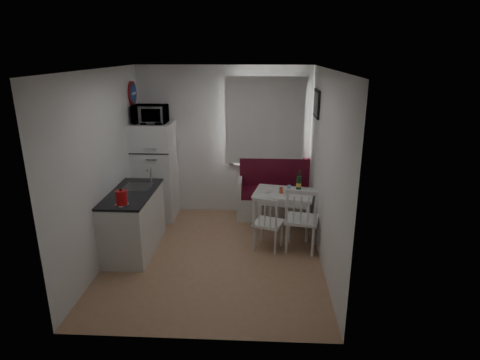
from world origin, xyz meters
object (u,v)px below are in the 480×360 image
at_px(kettle, 121,198).
at_px(dining_table, 284,197).
at_px(chair_left, 269,218).
at_px(chair_right, 303,213).
at_px(kitchen_counter, 134,221).
at_px(wine_bottle, 299,181).
at_px(fridge, 155,171).
at_px(bench, 278,198).
at_px(microwave, 150,114).

bearing_deg(kettle, dining_table, 29.66).
relative_size(chair_left, chair_right, 0.92).
xyz_separation_m(kitchen_counter, kettle, (0.05, -0.54, 0.56)).
bearing_deg(wine_bottle, kettle, -150.94).
relative_size(chair_right, fridge, 0.32).
bearing_deg(wine_bottle, chair_right, -90.00).
xyz_separation_m(chair_left, fridge, (-1.95, 1.20, 0.32)).
distance_m(bench, kettle, 2.91).
relative_size(microwave, wine_bottle, 1.66).
distance_m(chair_right, wine_bottle, 0.81).
relative_size(dining_table, chair_right, 1.89).
distance_m(dining_table, microwave, 2.56).
bearing_deg(chair_left, kettle, -143.09).
bearing_deg(microwave, dining_table, -12.74).
bearing_deg(fridge, chair_right, -26.64).
bearing_deg(kettle, chair_left, 16.74).
bearing_deg(fridge, kettle, -89.03).
bearing_deg(bench, kettle, -138.06).
height_order(chair_right, kettle, kettle).
bearing_deg(microwave, bench, 4.37).
bearing_deg(microwave, wine_bottle, -9.27).
bearing_deg(wine_bottle, bench, 117.61).
xyz_separation_m(dining_table, chair_left, (-0.25, -0.66, -0.09)).
height_order(kitchen_counter, microwave, microwave).
distance_m(chair_left, microwave, 2.61).
relative_size(dining_table, microwave, 1.91).
height_order(kitchen_counter, wine_bottle, kitchen_counter).
relative_size(chair_left, kettle, 2.18).
distance_m(dining_table, chair_right, 0.71).
relative_size(bench, dining_table, 1.39).
relative_size(bench, fridge, 0.85).
relative_size(bench, kettle, 6.19).
height_order(microwave, kettle, microwave).
bearing_deg(bench, chair_left, -98.26).
bearing_deg(fridge, microwave, -90.00).
height_order(bench, dining_table, bench).
bearing_deg(bench, chair_right, -77.61).
relative_size(bench, wine_bottle, 4.40).
distance_m(fridge, microwave, 0.99).
relative_size(kitchen_counter, kettle, 5.71).
distance_m(chair_right, fridge, 2.73).
bearing_deg(chair_right, kitchen_counter, -167.90).
bearing_deg(fridge, bench, 3.03).
bearing_deg(dining_table, kettle, -139.19).
xyz_separation_m(microwave, kettle, (0.03, -1.73, -0.81)).
bearing_deg(kettle, microwave, 90.99).
relative_size(kitchen_counter, microwave, 2.45).
height_order(chair_right, fridge, fridge).
height_order(bench, microwave, microwave).
relative_size(bench, chair_left, 2.85).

